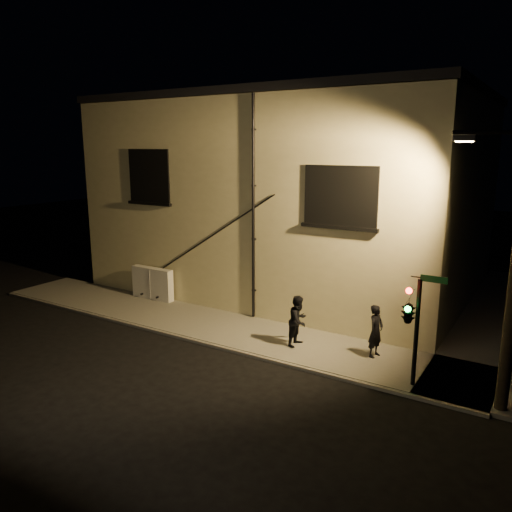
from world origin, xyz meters
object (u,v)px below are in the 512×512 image
Objects in this scene: pedestrian_a at (376,331)px; pedestrian_b at (298,321)px; traffic_signal at (409,312)px; utility_cabinet at (153,283)px.

pedestrian_b is at bearing 112.22° from pedestrian_a.
traffic_signal is (1.34, -1.43, 1.29)m from pedestrian_a.
utility_cabinet is 1.24× the size of pedestrian_a.
traffic_signal is at bearing -124.72° from pedestrian_a.
pedestrian_a is (10.24, -0.88, 0.15)m from utility_cabinet.
traffic_signal reaches higher than pedestrian_a.
traffic_signal reaches higher than utility_cabinet.
traffic_signal is at bearing -101.44° from pedestrian_b.
utility_cabinet is at bearing 97.16° from pedestrian_a.
utility_cabinet is 1.23× the size of pedestrian_b.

